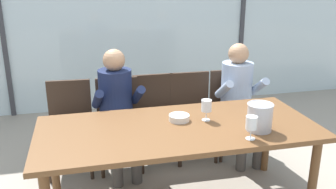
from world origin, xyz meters
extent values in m
plane|color=#9E9384|center=(0.00, 1.00, 0.00)|extent=(14.00, 14.00, 0.00)
cube|color=silver|center=(0.00, 2.57, 1.30)|extent=(7.38, 0.03, 2.60)
cube|color=#38383D|center=(-1.66, 2.55, 1.30)|extent=(0.06, 0.06, 2.60)
cube|color=#38383D|center=(1.66, 2.55, 1.30)|extent=(0.06, 0.06, 2.60)
cube|color=#386633|center=(0.00, 7.01, 0.71)|extent=(13.38, 2.40, 1.41)
cube|color=brown|center=(0.00, 0.00, 0.70)|extent=(2.18, 0.95, 0.04)
cylinder|color=brown|center=(0.99, -0.38, 0.34)|extent=(0.07, 0.07, 0.68)
cylinder|color=brown|center=(-0.99, 0.38, 0.34)|extent=(0.07, 0.07, 0.68)
cylinder|color=brown|center=(0.99, 0.38, 0.34)|extent=(0.07, 0.07, 0.68)
cube|color=#332319|center=(-0.86, 0.80, 0.44)|extent=(0.47, 0.47, 0.03)
cube|color=#332319|center=(-0.85, 1.00, 0.66)|extent=(0.42, 0.06, 0.42)
cylinder|color=#332319|center=(-1.06, 0.62, 0.21)|extent=(0.04, 0.04, 0.43)
cylinder|color=#332319|center=(-0.68, 0.60, 0.21)|extent=(0.04, 0.04, 0.43)
cylinder|color=#332319|center=(-1.04, 1.00, 0.21)|extent=(0.04, 0.04, 0.43)
cylinder|color=#332319|center=(-0.66, 0.98, 0.21)|extent=(0.04, 0.04, 0.43)
cube|color=#332319|center=(-0.38, 0.78, 0.44)|extent=(0.45, 0.45, 0.03)
cube|color=#332319|center=(-0.38, 0.98, 0.66)|extent=(0.42, 0.05, 0.42)
cylinder|color=#332319|center=(-0.58, 0.60, 0.21)|extent=(0.04, 0.04, 0.43)
cylinder|color=#332319|center=(-0.20, 0.59, 0.21)|extent=(0.04, 0.04, 0.43)
cylinder|color=#332319|center=(-0.57, 0.98, 0.21)|extent=(0.04, 0.04, 0.43)
cylinder|color=#332319|center=(-0.19, 0.97, 0.21)|extent=(0.04, 0.04, 0.43)
cube|color=#332319|center=(0.00, 0.82, 0.44)|extent=(0.44, 0.44, 0.03)
cube|color=#332319|center=(0.00, 1.02, 0.66)|extent=(0.42, 0.04, 0.42)
cylinder|color=#332319|center=(-0.19, 0.63, 0.21)|extent=(0.04, 0.04, 0.43)
cylinder|color=#332319|center=(0.19, 0.63, 0.21)|extent=(0.04, 0.04, 0.43)
cylinder|color=#332319|center=(-0.19, 1.01, 0.21)|extent=(0.04, 0.04, 0.43)
cylinder|color=#332319|center=(0.19, 1.01, 0.21)|extent=(0.04, 0.04, 0.43)
cube|color=#332319|center=(0.39, 0.81, 0.44)|extent=(0.45, 0.45, 0.03)
cube|color=#332319|center=(0.39, 1.01, 0.66)|extent=(0.42, 0.05, 0.42)
cylinder|color=#332319|center=(0.19, 0.63, 0.21)|extent=(0.04, 0.04, 0.43)
cylinder|color=#332319|center=(0.57, 0.62, 0.21)|extent=(0.04, 0.04, 0.43)
cylinder|color=#332319|center=(0.20, 1.01, 0.21)|extent=(0.04, 0.04, 0.43)
cylinder|color=#332319|center=(0.58, 1.00, 0.21)|extent=(0.04, 0.04, 0.43)
cube|color=#332319|center=(0.83, 0.81, 0.44)|extent=(0.46, 0.46, 0.03)
cube|color=#332319|center=(0.84, 1.00, 0.66)|extent=(0.42, 0.05, 0.42)
cylinder|color=#332319|center=(0.63, 0.62, 0.21)|extent=(0.04, 0.04, 0.43)
cylinder|color=#332319|center=(1.01, 0.61, 0.21)|extent=(0.04, 0.04, 0.43)
cylinder|color=#332319|center=(0.65, 1.00, 0.21)|extent=(0.04, 0.04, 0.43)
cylinder|color=#332319|center=(1.03, 0.99, 0.21)|extent=(0.04, 0.04, 0.43)
cylinder|color=#192347|center=(-0.41, 0.83, 0.73)|extent=(0.35, 0.35, 0.52)
sphere|color=tan|center=(-0.41, 0.83, 1.09)|extent=(0.21, 0.21, 0.21)
cube|color=#47423D|center=(-0.48, 0.62, 0.47)|extent=(0.17, 0.41, 0.13)
cube|color=#47423D|center=(-0.30, 0.64, 0.47)|extent=(0.17, 0.41, 0.13)
cylinder|color=#47423D|center=(-0.46, 0.42, 0.23)|extent=(0.10, 0.10, 0.45)
cylinder|color=#47423D|center=(-0.28, 0.44, 0.23)|extent=(0.10, 0.10, 0.45)
cylinder|color=#192347|center=(-0.58, 0.69, 0.76)|extent=(0.11, 0.33, 0.26)
cylinder|color=#192347|center=(-0.21, 0.73, 0.76)|extent=(0.11, 0.33, 0.26)
cylinder|color=#9EB2D1|center=(0.85, 0.83, 0.73)|extent=(0.32, 0.32, 0.52)
sphere|color=tan|center=(0.85, 0.83, 1.09)|extent=(0.21, 0.21, 0.21)
cube|color=#47423D|center=(0.76, 0.63, 0.47)|extent=(0.13, 0.40, 0.13)
cube|color=#47423D|center=(0.94, 0.63, 0.47)|extent=(0.13, 0.40, 0.13)
cylinder|color=#47423D|center=(0.76, 0.43, 0.23)|extent=(0.10, 0.10, 0.45)
cylinder|color=#47423D|center=(0.94, 0.43, 0.23)|extent=(0.10, 0.10, 0.45)
cylinder|color=#9EB2D1|center=(0.66, 0.71, 0.76)|extent=(0.08, 0.32, 0.26)
cylinder|color=#9EB2D1|center=(1.04, 0.71, 0.76)|extent=(0.08, 0.32, 0.26)
cylinder|color=#B7B7BC|center=(0.58, -0.22, 0.83)|extent=(0.19, 0.19, 0.21)
torus|color=silver|center=(0.58, -0.22, 0.93)|extent=(0.20, 0.20, 0.01)
cylinder|color=silver|center=(0.04, 0.11, 0.75)|extent=(0.17, 0.17, 0.05)
cylinder|color=silver|center=(0.45, -0.34, 0.72)|extent=(0.07, 0.07, 0.00)
cylinder|color=silver|center=(0.45, -0.34, 0.76)|extent=(0.01, 0.01, 0.07)
cylinder|color=silver|center=(0.45, -0.34, 0.85)|extent=(0.08, 0.08, 0.09)
cylinder|color=silver|center=(0.25, 0.07, 0.72)|extent=(0.07, 0.07, 0.00)
cylinder|color=silver|center=(0.25, 0.07, 0.76)|extent=(0.01, 0.01, 0.07)
cylinder|color=silver|center=(0.25, 0.07, 0.85)|extent=(0.08, 0.08, 0.09)
camera|label=1|loc=(-0.70, -2.56, 1.86)|focal=39.30mm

